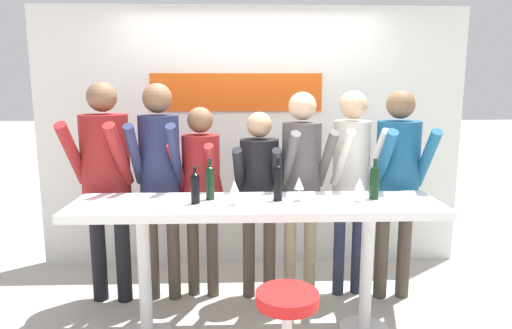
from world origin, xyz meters
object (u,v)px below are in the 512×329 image
wine_bottle_1 (278,181)px  wine_glass_1 (360,184)px  person_right (352,169)px  wine_bottle_0 (375,181)px  person_center (259,185)px  person_center_left (201,181)px  person_left (160,167)px  tasting_table (256,222)px  person_far_left (105,169)px  wine_glass_2 (234,187)px  wine_bottle_2 (195,186)px  wine_bottle_3 (210,181)px  person_center_right (302,172)px  person_far_right (398,172)px  wine_glass_0 (299,184)px  bar_stool (287,329)px

wine_bottle_1 → wine_glass_1: (0.57, -0.05, -0.02)m
person_right → wine_bottle_0: person_right is taller
person_center → wine_glass_1: (0.68, -0.59, 0.13)m
wine_bottle_0 → person_center_left: bearing=156.1°
person_left → wine_glass_1: size_ratio=10.24×
person_left → wine_bottle_0: (1.61, -0.51, -0.02)m
tasting_table → wine_bottle_1: wine_bottle_1 is taller
tasting_table → wine_bottle_1: size_ratio=8.08×
person_center → wine_bottle_0: bearing=-26.8°
person_far_left → wine_bottle_0: 2.10m
person_far_left → wine_glass_1: person_far_left is taller
person_center_left → person_right: bearing=10.2°
tasting_table → person_right: bearing=36.8°
tasting_table → wine_glass_2: wine_glass_2 is taller
person_far_left → person_right: (2.01, 0.06, -0.02)m
person_center_left → wine_glass_2: bearing=-57.2°
person_center_left → wine_glass_2: 0.77m
person_center_left → wine_glass_2: size_ratio=9.17×
wine_bottle_2 → wine_bottle_3: (0.09, 0.11, 0.01)m
person_center_right → person_far_right: size_ratio=0.99×
person_center_left → wine_bottle_3: size_ratio=5.45×
person_right → wine_glass_1: size_ratio=9.90×
wine_glass_1 → person_center_left: bearing=150.9°
person_far_right → wine_bottle_2: size_ratio=6.68×
wine_bottle_3 → wine_glass_1: wine_bottle_3 is taller
tasting_table → wine_glass_0: (0.30, 0.01, 0.27)m
person_center_right → wine_bottle_3: 0.86m
tasting_table → person_right: person_right is taller
tasting_table → wine_glass_0: wine_glass_0 is taller
person_far_left → wine_bottle_0: bearing=-7.1°
person_center_right → person_right: size_ratio=1.00×
person_far_left → person_far_right: size_ratio=1.04×
person_center → person_far_right: 1.14m
tasting_table → wine_glass_2: 0.32m
wine_glass_1 → wine_glass_2: bearing=-175.9°
person_center_right → wine_bottle_0: 0.68m
bar_stool → wine_bottle_1: bearing=89.6°
person_far_right → wine_glass_2: (-1.33, -0.61, 0.02)m
person_right → wine_bottle_3: size_ratio=5.89×
bar_stool → wine_glass_2: (-0.30, 0.63, 0.68)m
wine_bottle_3 → bar_stool: bearing=-59.3°
person_far_right → wine_bottle_0: 0.58m
person_center_left → wine_glass_1: 1.33m
person_center_right → wine_glass_0: (-0.09, -0.55, 0.02)m
person_center_right → wine_bottle_3: (-0.72, -0.48, 0.03)m
person_left → wine_bottle_2: bearing=-59.1°
tasting_table → wine_bottle_2: size_ratio=9.79×
person_center_left → wine_bottle_1: (0.59, -0.59, 0.12)m
person_center → wine_glass_2: (-0.20, -0.65, 0.13)m
wine_glass_0 → wine_glass_2: same height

